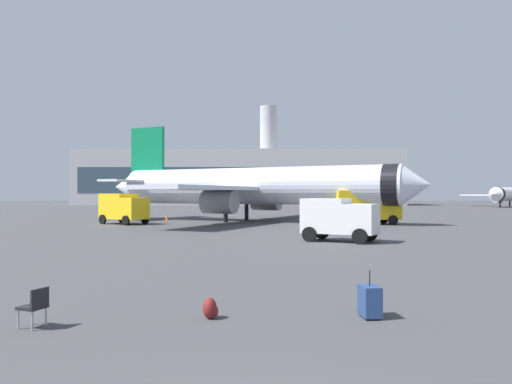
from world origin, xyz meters
TOP-DOWN VIEW (x-y plane):
  - airplane_at_gate at (-0.85, 46.86)m, footprint 33.85×31.10m
  - service_truck at (-13.01, 42.55)m, footprint 5.18×4.58m
  - fuel_truck at (9.94, 42.11)m, footprint 6.23×3.28m
  - cargo_van at (4.76, 25.31)m, footprint 4.83×3.91m
  - safety_cone_near at (-10.17, 49.63)m, footprint 0.44×0.44m
  - safety_cone_mid at (8.78, 39.60)m, footprint 0.44×0.44m
  - safety_cone_far at (11.40, 51.56)m, footprint 0.44×0.44m
  - rolling_suitcase at (2.55, 6.74)m, footprint 0.47×0.68m
  - traveller_backpack at (-1.14, 6.62)m, footprint 0.36×0.40m
  - gate_chair at (-4.82, 5.78)m, footprint 0.62×0.62m
  - terminal_building at (-5.33, 126.68)m, footprint 82.44×20.17m

SIDE VIEW (x-z plane):
  - traveller_backpack at x=-1.14m, z-range -0.01..0.47m
  - safety_cone_near at x=-10.17m, z-range -0.01..0.72m
  - safety_cone_mid at x=8.78m, z-range -0.01..0.73m
  - rolling_suitcase at x=2.55m, z-range -0.16..0.94m
  - safety_cone_far at x=11.40m, z-range -0.01..0.79m
  - gate_chair at x=-4.82m, z-range 0.07..0.93m
  - cargo_van at x=4.76m, z-range 0.15..2.75m
  - service_truck at x=-13.01m, z-range 0.16..3.05m
  - fuel_truck at x=9.94m, z-range 0.17..3.37m
  - airplane_at_gate at x=-0.85m, z-range -1.59..8.91m
  - terminal_building at x=-5.33m, z-range -5.87..20.10m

